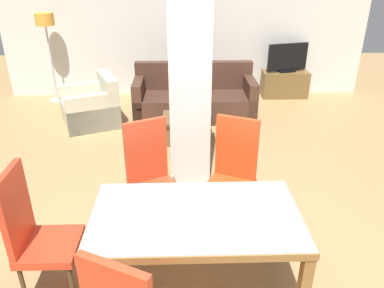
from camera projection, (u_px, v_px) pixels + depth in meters
The scene contains 14 objects.
ground_plane at pixel (195, 282), 3.23m from camera, with size 18.00×18.00×0.00m, color #A4804F.
back_wall at pixel (185, 27), 7.35m from camera, with size 7.20×0.09×2.70m.
divider_pillar at pixel (190, 76), 4.17m from camera, with size 0.47×0.29×2.70m.
dining_table at pixel (196, 228), 2.98m from camera, with size 1.65×0.93×0.73m.
dining_chair_head_left at pixel (35, 231), 2.94m from camera, with size 0.46×0.46×1.13m.
dining_chair_far_right at pixel (232, 171), 3.80m from camera, with size 0.61×0.61×1.13m.
dining_chair_far_left at pixel (151, 174), 3.74m from camera, with size 0.61×0.61×1.13m.
sofa at pixel (194, 99), 6.64m from camera, with size 2.10×0.87×0.91m.
armchair at pixel (92, 108), 6.31m from camera, with size 1.11×1.11×0.82m.
coffee_table at pixel (188, 128), 5.75m from camera, with size 0.75×0.58×0.39m.
bottle at pixel (174, 111), 5.58m from camera, with size 0.08×0.08×0.27m.
tv_stand at pixel (285, 84), 7.62m from camera, with size 0.91×0.40×0.52m.
tv_screen at pixel (287, 58), 7.39m from camera, with size 0.83×0.28×0.56m.
floor_lamp at pixel (46, 28), 6.89m from camera, with size 0.34×0.34×1.68m.
Camera 1 is at (-0.10, -2.38, 2.49)m, focal length 35.00 mm.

